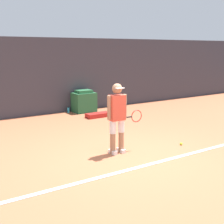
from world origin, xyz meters
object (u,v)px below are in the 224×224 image
Objects in this scene: equipment_bag at (98,115)px; water_bottle at (68,110)px; tennis_player at (117,115)px; tennis_ball at (181,144)px; covered_chair at (84,102)px.

water_bottle is (-0.51, 1.25, 0.03)m from equipment_bag.
tennis_player reaches higher than tennis_ball.
covered_chair is (-0.02, 4.88, 0.35)m from tennis_ball.
tennis_player is 22.96× the size of tennis_ball.
tennis_ball is 0.32× the size of water_bottle.
tennis_player is at bearing -109.47° from covered_chair.
tennis_player reaches higher than water_bottle.
tennis_player reaches higher than equipment_bag.
tennis_ball is 0.08× the size of covered_chair.
equipment_bag is (-0.06, 3.81, 0.04)m from tennis_ball.
equipment_bag is 1.35m from water_bottle.
tennis_ball is 5.10m from water_bottle.
tennis_player is 3.85m from equipment_bag.
water_bottle reaches higher than equipment_bag.
covered_chair reaches higher than equipment_bag.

